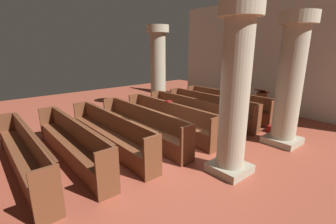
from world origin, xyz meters
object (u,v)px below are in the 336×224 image
(pew_row_7, at_px, (24,153))
(lectern, at_px, (261,105))
(pew_row_5, at_px, (110,131))
(kneeler_box_red, at_px, (274,129))
(pillar_aisle_rear, at_px, (235,90))
(pew_row_0, at_px, (226,103))
(pew_row_4, at_px, (142,124))
(pillar_far_side, at_px, (158,66))
(pillar_aisle_side, at_px, (290,79))
(pew_row_3, at_px, (168,117))
(hymn_book, at_px, (169,101))
(pew_row_2, at_px, (190,112))
(pew_row_6, at_px, (72,141))
(pew_row_1, at_px, (210,107))

(pew_row_7, relative_size, lectern, 3.56)
(pew_row_5, bearing_deg, kneeler_box_red, 64.68)
(pillar_aisle_rear, bearing_deg, kneeler_box_red, 100.36)
(pew_row_0, xyz_separation_m, pew_row_4, (0.00, -3.98, 0.00))
(pew_row_5, xyz_separation_m, pillar_far_side, (-2.69, 3.70, 1.31))
(pew_row_5, height_order, pillar_aisle_side, pillar_aisle_side)
(pew_row_0, height_order, pillar_aisle_rear, pillar_aisle_rear)
(pew_row_4, height_order, pillar_far_side, pillar_far_side)
(pew_row_4, xyz_separation_m, kneeler_box_red, (2.17, 3.58, -0.40))
(pillar_aisle_side, bearing_deg, pew_row_3, -145.07)
(pillar_aisle_side, xyz_separation_m, pillar_aisle_rear, (-0.00, -2.48, -0.00))
(pillar_far_side, height_order, hymn_book, pillar_far_side)
(lectern, bearing_deg, pew_row_2, -107.41)
(pew_row_6, bearing_deg, pillar_far_side, 119.86)
(pillar_aisle_rear, bearing_deg, pillar_far_side, 157.32)
(pew_row_5, height_order, pew_row_6, same)
(pew_row_3, xyz_separation_m, pillar_far_side, (-2.69, 1.71, 1.31))
(pew_row_3, bearing_deg, pew_row_0, 90.00)
(pew_row_2, distance_m, pew_row_4, 1.99)
(pew_row_2, xyz_separation_m, kneeler_box_red, (2.17, 1.59, -0.40))
(pew_row_5, height_order, pillar_aisle_rear, pillar_aisle_rear)
(pew_row_0, height_order, pew_row_1, same)
(pew_row_4, xyz_separation_m, pillar_aisle_side, (2.74, 2.91, 1.31))
(pew_row_2, bearing_deg, pew_row_6, -90.00)
(pew_row_1, xyz_separation_m, pew_row_2, (0.00, -1.00, 0.00))
(pew_row_5, relative_size, lectern, 3.56)
(pillar_far_side, relative_size, hymn_book, 18.01)
(pew_row_2, distance_m, pillar_aisle_rear, 3.42)
(pew_row_4, bearing_deg, pew_row_1, 90.00)
(pew_row_3, xyz_separation_m, kneeler_box_red, (2.17, 2.59, -0.40))
(pillar_aisle_side, height_order, pillar_far_side, same)
(pillar_aisle_side, relative_size, lectern, 3.22)
(pew_row_6, xyz_separation_m, hymn_book, (-0.19, 3.17, 0.45))
(pew_row_5, relative_size, pew_row_6, 1.00)
(pew_row_0, bearing_deg, pew_row_6, -90.00)
(pew_row_1, relative_size, pew_row_7, 1.00)
(pew_row_1, bearing_deg, kneeler_box_red, 15.45)
(pillar_aisle_side, relative_size, pillar_aisle_rear, 1.00)
(pew_row_6, xyz_separation_m, kneeler_box_red, (2.17, 5.57, -0.40))
(pillar_aisle_side, bearing_deg, lectern, 132.21)
(pillar_far_side, bearing_deg, pillar_aisle_rear, -22.68)
(pew_row_7, xyz_separation_m, pillar_aisle_rear, (2.74, 3.41, 1.31))
(pew_row_4, height_order, pillar_aisle_rear, pillar_aisle_rear)
(pew_row_6, relative_size, hymn_book, 19.91)
(pew_row_0, height_order, pew_row_6, same)
(pew_row_6, bearing_deg, pew_row_0, 90.00)
(pillar_aisle_rear, relative_size, kneeler_box_red, 10.69)
(hymn_book, bearing_deg, pillar_aisle_rear, -14.32)
(pew_row_4, relative_size, pew_row_5, 1.00)
(pew_row_1, distance_m, pew_row_6, 4.98)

